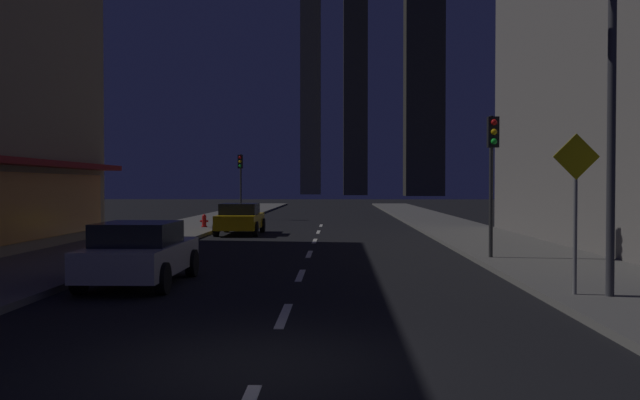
# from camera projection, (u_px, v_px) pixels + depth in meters

# --- Properties ---
(ground_plane) EXTENTS (78.00, 136.00, 0.10)m
(ground_plane) POSITION_uv_depth(u_px,v_px,m) (322.00, 224.00, 40.48)
(ground_plane) COLOR black
(sidewalk_right) EXTENTS (4.00, 76.00, 0.15)m
(sidewalk_right) POSITION_uv_depth(u_px,v_px,m) (438.00, 222.00, 40.29)
(sidewalk_right) COLOR #605E59
(sidewalk_right) RESTS_ON ground
(sidewalk_left) EXTENTS (4.00, 76.00, 0.15)m
(sidewalk_left) POSITION_uv_depth(u_px,v_px,m) (208.00, 222.00, 40.67)
(sidewalk_left) COLOR #605E59
(sidewalk_left) RESTS_ON ground
(lane_marking_center) EXTENTS (0.16, 33.40, 0.01)m
(lane_marking_center) POSITION_uv_depth(u_px,v_px,m) (309.00, 254.00, 22.09)
(lane_marking_center) COLOR silver
(lane_marking_center) RESTS_ON ground
(skyscraper_distant_tall) EXTENTS (5.00, 5.23, 62.01)m
(skyscraper_distant_tall) POSITION_uv_depth(u_px,v_px,m) (311.00, 70.00, 166.57)
(skyscraper_distant_tall) COLOR #645F4B
(skyscraper_distant_tall) RESTS_ON ground
(skyscraper_distant_mid) EXTENTS (5.51, 7.70, 76.89)m
(skyscraper_distant_mid) POSITION_uv_depth(u_px,v_px,m) (355.00, 30.00, 155.26)
(skyscraper_distant_mid) COLOR #3D3A2E
(skyscraper_distant_mid) RESTS_ON ground
(skyscraper_distant_short) EXTENTS (8.24, 6.52, 77.78)m
(skyscraper_distant_short) POSITION_uv_depth(u_px,v_px,m) (424.00, 14.00, 142.52)
(skyscraper_distant_short) COLOR #38362A
(skyscraper_distant_short) RESTS_ON ground
(skyscraper_distant_slender) EXTENTS (5.61, 8.40, 44.02)m
(skyscraper_distant_slender) POSITION_uv_depth(u_px,v_px,m) (530.00, 77.00, 120.87)
(skyscraper_distant_slender) COLOR #494536
(skyscraper_distant_slender) RESTS_ON ground
(car_parked_near) EXTENTS (1.98, 4.24, 1.45)m
(car_parked_near) POSITION_uv_depth(u_px,v_px,m) (140.00, 253.00, 15.31)
(car_parked_near) COLOR silver
(car_parked_near) RESTS_ON ground
(car_parked_far) EXTENTS (1.98, 4.24, 1.45)m
(car_parked_far) POSITION_uv_depth(u_px,v_px,m) (240.00, 219.00, 31.02)
(car_parked_far) COLOR gold
(car_parked_far) RESTS_ON ground
(fire_hydrant_far_left) EXTENTS (0.42, 0.30, 0.65)m
(fire_hydrant_far_left) POSITION_uv_depth(u_px,v_px,m) (204.00, 221.00, 34.15)
(fire_hydrant_far_left) COLOR red
(fire_hydrant_far_left) RESTS_ON sidewalk_left
(traffic_light_near_right) EXTENTS (0.32, 0.48, 4.20)m
(traffic_light_near_right) POSITION_uv_depth(u_px,v_px,m) (492.00, 155.00, 19.64)
(traffic_light_near_right) COLOR #2D2D2D
(traffic_light_near_right) RESTS_ON sidewalk_right
(traffic_light_far_left) EXTENTS (0.32, 0.48, 4.20)m
(traffic_light_far_left) POSITION_uv_depth(u_px,v_px,m) (240.00, 172.00, 44.13)
(traffic_light_far_left) COLOR #2D2D2D
(traffic_light_far_left) RESTS_ON sidewalk_left
(street_lamp_right) EXTENTS (1.96, 0.56, 6.58)m
(street_lamp_right) POSITION_uv_depth(u_px,v_px,m) (569.00, 41.00, 12.78)
(street_lamp_right) COLOR #38383D
(street_lamp_right) RESTS_ON sidewalk_right
(pedestrian_crossing_sign) EXTENTS (0.91, 0.08, 3.15)m
(pedestrian_crossing_sign) POSITION_uv_depth(u_px,v_px,m) (576.00, 199.00, 13.04)
(pedestrian_crossing_sign) COLOR slate
(pedestrian_crossing_sign) RESTS_ON sidewalk_right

